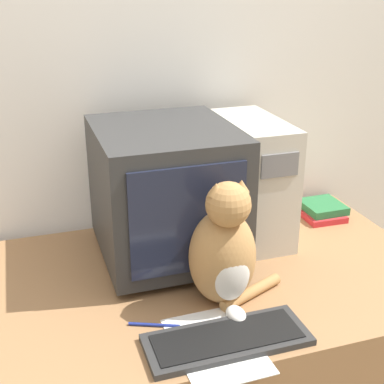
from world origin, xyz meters
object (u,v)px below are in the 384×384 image
at_px(computer_tower, 252,179).
at_px(cat, 224,252).
at_px(pen, 154,325).
at_px(crt_monitor, 166,192).
at_px(keyboard, 227,339).
at_px(book_stack, 321,210).

height_order(computer_tower, cat, computer_tower).
xyz_separation_m(computer_tower, pen, (-0.47, -0.43, -0.21)).
xyz_separation_m(crt_monitor, cat, (0.08, -0.32, -0.07)).
bearing_deg(keyboard, pen, 142.37).
relative_size(crt_monitor, pen, 3.68).
xyz_separation_m(book_stack, pen, (-0.80, -0.49, -0.02)).
distance_m(computer_tower, book_stack, 0.38).
relative_size(computer_tower, keyboard, 1.00).
distance_m(crt_monitor, keyboard, 0.54).
bearing_deg(cat, pen, -167.02).
xyz_separation_m(keyboard, book_stack, (0.63, 0.61, 0.01)).
xyz_separation_m(crt_monitor, keyboard, (0.02, -0.50, -0.22)).
xyz_separation_m(keyboard, cat, (0.06, 0.18, 0.15)).
distance_m(keyboard, book_stack, 0.88).
relative_size(keyboard, cat, 1.12).
height_order(crt_monitor, book_stack, crt_monitor).
bearing_deg(crt_monitor, computer_tower, 10.27).
height_order(book_stack, pen, book_stack).
height_order(computer_tower, book_stack, computer_tower).
distance_m(cat, book_stack, 0.73).
bearing_deg(keyboard, cat, 71.83).
bearing_deg(computer_tower, pen, -137.58).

